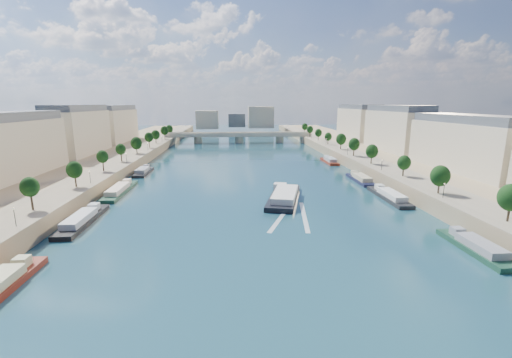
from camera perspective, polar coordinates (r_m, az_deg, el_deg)
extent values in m
plane|color=#0C2635|center=(146.32, -1.63, 0.38)|extent=(700.00, 700.00, 0.00)
cube|color=#9E8460|center=(159.88, -28.38, 0.81)|extent=(44.00, 520.00, 5.00)
cube|color=#9E8460|center=(165.31, 24.17, 1.57)|extent=(44.00, 520.00, 5.00)
cube|color=gray|center=(153.85, -23.38, 1.86)|extent=(14.00, 520.00, 0.10)
cube|color=gray|center=(158.33, 19.46, 2.46)|extent=(14.00, 520.00, 0.10)
cylinder|color=#382B1E|center=(100.85, -33.01, -3.32)|extent=(0.50, 0.50, 3.82)
ellipsoid|color=black|center=(100.05, -33.25, -1.33)|extent=(4.80, 4.80, 5.52)
cylinder|color=#382B1E|center=(121.74, -27.69, -0.28)|extent=(0.50, 0.50, 3.82)
ellipsoid|color=black|center=(121.07, -27.87, 1.38)|extent=(4.80, 4.80, 5.52)
cylinder|color=#382B1E|center=(143.60, -23.97, 1.86)|extent=(0.50, 0.50, 3.82)
ellipsoid|color=black|center=(143.04, -24.10, 3.27)|extent=(4.80, 4.80, 5.52)
cylinder|color=#382B1E|center=(166.05, -21.23, 3.42)|extent=(0.50, 0.50, 3.82)
ellipsoid|color=black|center=(165.57, -21.33, 4.64)|extent=(4.80, 4.80, 5.52)
cylinder|color=#382B1E|center=(188.88, -19.15, 4.60)|extent=(0.50, 0.50, 3.82)
ellipsoid|color=black|center=(188.46, -19.23, 5.68)|extent=(4.80, 4.80, 5.52)
cylinder|color=#382B1E|center=(211.98, -17.51, 5.52)|extent=(0.50, 0.50, 3.82)
ellipsoid|color=black|center=(211.60, -17.58, 6.48)|extent=(4.80, 4.80, 5.52)
cylinder|color=#382B1E|center=(235.25, -16.19, 6.25)|extent=(0.50, 0.50, 3.82)
ellipsoid|color=black|center=(234.91, -16.25, 7.12)|extent=(4.80, 4.80, 5.52)
cylinder|color=#382B1E|center=(258.66, -15.11, 6.85)|extent=(0.50, 0.50, 3.82)
ellipsoid|color=black|center=(258.34, -15.16, 7.64)|extent=(4.80, 4.80, 5.52)
cylinder|color=#382B1E|center=(282.16, -14.20, 7.35)|extent=(0.50, 0.50, 3.82)
ellipsoid|color=black|center=(281.88, -14.24, 8.08)|extent=(4.80, 4.80, 5.52)
cylinder|color=#382B1E|center=(95.19, 36.18, -4.58)|extent=(0.50, 0.50, 3.82)
ellipsoid|color=black|center=(94.34, 36.47, -2.48)|extent=(4.80, 4.80, 5.52)
cylinder|color=#382B1E|center=(113.76, 28.51, -1.18)|extent=(0.50, 0.50, 3.82)
ellipsoid|color=black|center=(113.05, 28.70, 0.59)|extent=(4.80, 4.80, 5.52)
cylinder|color=#382B1E|center=(134.07, 23.09, 1.24)|extent=(0.50, 0.50, 3.82)
ellipsoid|color=black|center=(133.47, 23.22, 2.75)|extent=(4.80, 4.80, 5.52)
cylinder|color=#382B1E|center=(155.43, 19.12, 3.00)|extent=(0.50, 0.50, 3.82)
ellipsoid|color=black|center=(154.91, 19.21, 4.31)|extent=(4.80, 4.80, 5.52)
cylinder|color=#382B1E|center=(177.47, 16.11, 4.32)|extent=(0.50, 0.50, 3.82)
ellipsoid|color=black|center=(177.02, 16.18, 5.47)|extent=(4.80, 4.80, 5.52)
cylinder|color=#382B1E|center=(199.96, 13.77, 5.34)|extent=(0.50, 0.50, 3.82)
ellipsoid|color=black|center=(199.56, 13.82, 6.36)|extent=(4.80, 4.80, 5.52)
cylinder|color=#382B1E|center=(222.77, 11.90, 6.15)|extent=(0.50, 0.50, 3.82)
ellipsoid|color=black|center=(222.41, 11.94, 7.07)|extent=(4.80, 4.80, 5.52)
cylinder|color=#382B1E|center=(245.80, 10.37, 6.80)|extent=(0.50, 0.50, 3.82)
ellipsoid|color=black|center=(245.47, 10.40, 7.63)|extent=(4.80, 4.80, 5.52)
cylinder|color=#382B1E|center=(269.00, 9.10, 7.34)|extent=(0.50, 0.50, 3.82)
ellipsoid|color=black|center=(268.70, 9.13, 8.10)|extent=(4.80, 4.80, 5.52)
cylinder|color=#382B1E|center=(292.33, 8.03, 7.78)|extent=(0.50, 0.50, 3.82)
ellipsoid|color=black|center=(292.06, 8.05, 8.48)|extent=(4.80, 4.80, 5.52)
cylinder|color=black|center=(89.65, -35.23, -5.33)|extent=(0.14, 0.14, 4.00)
sphere|color=#FFE5B2|center=(89.11, -35.40, -4.04)|extent=(0.36, 0.36, 0.36)
cylinder|color=black|center=(124.35, -25.93, 0.19)|extent=(0.14, 0.14, 4.00)
sphere|color=#FFE5B2|center=(123.97, -26.02, 1.14)|extent=(0.36, 0.36, 0.36)
cylinder|color=black|center=(161.53, -20.79, 3.25)|extent=(0.14, 0.14, 4.00)
sphere|color=#FFE5B2|center=(161.23, -20.85, 3.98)|extent=(0.36, 0.36, 0.36)
cylinder|color=black|center=(199.80, -17.59, 5.13)|extent=(0.14, 0.14, 4.00)
sphere|color=#FFE5B2|center=(199.56, -17.63, 5.73)|extent=(0.36, 0.36, 0.36)
cylinder|color=black|center=(238.64, -15.41, 6.40)|extent=(0.14, 0.14, 4.00)
sphere|color=#FFE5B2|center=(238.43, -15.44, 6.91)|extent=(0.36, 0.36, 0.36)
cylinder|color=black|center=(108.33, 28.80, -1.80)|extent=(0.14, 0.14, 4.00)
sphere|color=#FFE5B2|center=(107.88, 28.92, -0.72)|extent=(0.36, 0.36, 0.36)
cylinder|color=black|center=(142.70, 20.22, 2.14)|extent=(0.14, 0.14, 4.00)
sphere|color=#FFE5B2|center=(142.36, 20.28, 2.98)|extent=(0.36, 0.36, 0.36)
cylinder|color=black|center=(179.42, 15.04, 4.50)|extent=(0.14, 0.14, 4.00)
sphere|color=#FFE5B2|center=(179.15, 15.07, 5.16)|extent=(0.36, 0.36, 0.36)
cylinder|color=black|center=(217.30, 11.62, 6.03)|extent=(0.14, 0.14, 4.00)
sphere|color=#FFE5B2|center=(217.07, 11.64, 6.58)|extent=(0.36, 0.36, 0.36)
cylinder|color=black|center=(255.82, 9.21, 7.08)|extent=(0.14, 0.14, 4.00)
sphere|color=#FFE5B2|center=(255.63, 9.23, 7.55)|extent=(0.36, 0.36, 0.36)
cube|color=#C2B295|center=(149.38, -36.06, 4.05)|extent=(16.00, 52.00, 20.00)
cube|color=#474C54|center=(148.58, -36.65, 8.46)|extent=(14.72, 50.44, 3.20)
cube|color=#C2B295|center=(200.69, -27.45, 6.64)|extent=(16.00, 52.00, 20.00)
cube|color=#474C54|center=(200.10, -27.79, 9.94)|extent=(14.72, 50.44, 3.20)
cube|color=#C2B295|center=(254.89, -22.38, 8.09)|extent=(16.00, 52.00, 20.00)
cube|color=#474C54|center=(254.42, -22.60, 10.69)|extent=(14.72, 50.44, 3.20)
cube|color=#C2B295|center=(156.21, 31.72, 4.86)|extent=(16.00, 52.00, 20.00)
cube|color=#474C54|center=(155.44, 32.22, 9.08)|extent=(14.72, 50.44, 3.20)
cube|color=#C2B295|center=(205.82, 22.36, 7.23)|extent=(16.00, 52.00, 20.00)
cube|color=#474C54|center=(205.24, 22.63, 10.44)|extent=(14.72, 50.44, 3.20)
cube|color=#C2B295|center=(258.95, 16.68, 8.56)|extent=(16.00, 52.00, 20.00)
cube|color=#474C54|center=(258.48, 16.84, 11.13)|extent=(14.72, 50.44, 3.20)
cube|color=#C2B295|center=(354.06, -8.11, 9.76)|extent=(22.00, 18.00, 18.00)
cube|color=#C2B295|center=(364.49, 0.79, 10.28)|extent=(26.00, 20.00, 22.00)
cube|color=#474C54|center=(378.38, -3.24, 9.74)|extent=(18.00, 16.00, 14.00)
cube|color=#C1B79E|center=(270.01, -2.83, 7.34)|extent=(112.00, 11.00, 2.20)
cube|color=#C1B79E|center=(264.90, -2.81, 7.57)|extent=(112.00, 0.80, 0.90)
cube|color=#C1B79E|center=(274.86, -2.86, 7.75)|extent=(112.00, 0.80, 0.90)
cylinder|color=#C1B79E|center=(271.54, -9.63, 6.43)|extent=(6.40, 6.40, 5.00)
cylinder|color=#C1B79E|center=(270.38, -2.82, 6.56)|extent=(6.40, 6.40, 5.00)
cylinder|color=#C1B79E|center=(272.99, 3.95, 6.61)|extent=(6.40, 6.40, 5.00)
cube|color=#C1B79E|center=(274.17, -13.82, 6.30)|extent=(6.00, 12.00, 5.00)
cube|color=#C1B79E|center=(276.49, 8.09, 6.59)|extent=(6.00, 12.00, 5.00)
cube|color=black|center=(112.53, 4.65, -3.19)|extent=(15.77, 30.81, 2.12)
cube|color=silver|center=(109.74, 4.85, -2.52)|extent=(11.64, 20.40, 1.91)
cube|color=silver|center=(120.53, 4.03, -1.15)|extent=(5.00, 4.52, 1.80)
cube|color=silver|center=(96.15, 4.28, -6.24)|extent=(10.78, 24.58, 0.04)
cube|color=silver|center=(97.26, 8.03, -6.11)|extent=(4.73, 25.92, 0.04)
cube|color=maroon|center=(74.84, -36.64, -14.31)|extent=(5.00, 20.29, 1.80)
cube|color=#BCB98D|center=(78.79, -34.45, -11.28)|extent=(2.50, 2.43, 1.80)
cube|color=black|center=(101.79, -26.82, -6.37)|extent=(5.00, 25.42, 1.80)
cube|color=silver|center=(99.51, -27.36, -5.82)|extent=(4.10, 13.98, 1.60)
cube|color=silver|center=(108.00, -25.40, -4.18)|extent=(2.50, 3.05, 1.80)
cube|color=#1B4430|center=(129.62, -21.69, -2.01)|extent=(5.00, 28.03, 1.80)
cube|color=#F6DEC3|center=(127.16, -22.05, -1.52)|extent=(4.10, 15.42, 1.60)
cube|color=#F6DEC3|center=(137.03, -20.72, -0.40)|extent=(2.50, 3.36, 1.80)
cube|color=#232325|center=(160.67, -18.23, 0.96)|extent=(5.00, 19.42, 1.80)
cube|color=#92929A|center=(158.88, -18.40, 1.45)|extent=(4.10, 10.68, 1.60)
cube|color=#92929A|center=(165.90, -17.80, 1.97)|extent=(2.50, 2.33, 1.80)
cube|color=#1A412F|center=(88.17, 32.65, -9.89)|extent=(5.00, 20.38, 1.80)
cube|color=gray|center=(86.40, 33.42, -9.22)|extent=(4.10, 11.21, 1.60)
cube|color=gray|center=(92.16, 30.53, -7.52)|extent=(2.50, 2.45, 1.80)
cube|color=black|center=(121.38, 21.24, -2.93)|extent=(5.00, 24.81, 1.80)
cube|color=white|center=(119.24, 21.70, -2.39)|extent=(4.10, 13.64, 1.60)
cube|color=white|center=(127.48, 19.90, -1.27)|extent=(2.50, 2.98, 1.80)
cube|color=#191B37|center=(144.16, 16.97, -0.24)|extent=(5.00, 21.40, 1.80)
cube|color=beige|center=(142.25, 17.25, 0.27)|extent=(4.10, 11.77, 1.60)
cube|color=beige|center=(149.66, 16.14, 0.97)|extent=(2.50, 2.57, 1.80)
cube|color=maroon|center=(185.20, 12.14, 2.79)|extent=(5.00, 20.18, 1.80)
cube|color=#A8AEB4|center=(183.39, 12.30, 3.23)|extent=(4.10, 11.10, 1.60)
cube|color=#A8AEB4|center=(190.65, 11.66, 3.64)|extent=(2.50, 2.42, 1.80)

